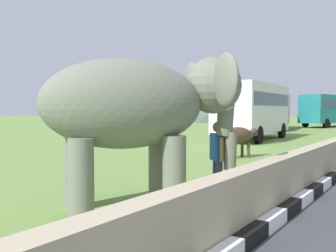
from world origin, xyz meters
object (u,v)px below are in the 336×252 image
at_px(elephant, 142,107).
at_px(cow_near, 238,136).
at_px(bus_white, 253,107).
at_px(bus_red, 269,108).
at_px(bus_teal, 327,108).
at_px(person_handler, 218,155).

xyz_separation_m(elephant, cow_near, (8.14, 1.64, -1.10)).
xyz_separation_m(elephant, bus_white, (17.05, 4.57, 0.11)).
height_order(bus_red, bus_teal, same).
bearing_deg(bus_teal, person_handler, -171.78).
height_order(person_handler, bus_white, bus_white).
xyz_separation_m(bus_white, bus_teal, (21.31, -0.05, -0.00)).
xyz_separation_m(person_handler, cow_near, (6.52, 2.43, -0.06)).
bearing_deg(cow_near, elephant, -168.60).
relative_size(elephant, bus_teal, 0.47).
bearing_deg(bus_white, person_handler, -160.84).
bearing_deg(person_handler, bus_white, 19.16).
xyz_separation_m(bus_white, cow_near, (-8.91, -2.93, -1.21)).
bearing_deg(cow_near, person_handler, -159.59).
distance_m(bus_white, cow_near, 9.45).
bearing_deg(cow_near, bus_white, 18.22).
bearing_deg(bus_white, bus_red, 15.29).
height_order(person_handler, bus_red, bus_red).
bearing_deg(bus_white, cow_near, -161.78).
height_order(elephant, person_handler, elephant).
relative_size(bus_red, bus_teal, 1.24).
height_order(person_handler, cow_near, person_handler).
distance_m(bus_teal, cow_near, 30.38).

